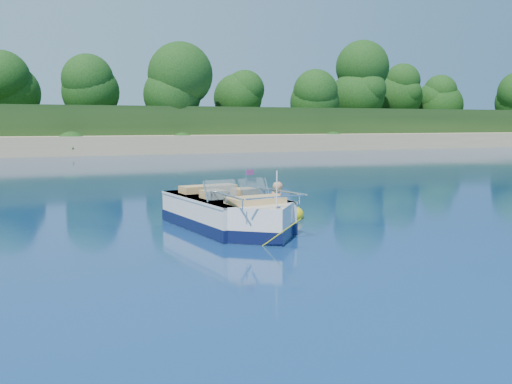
% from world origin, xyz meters
% --- Properties ---
extents(ground, '(160.00, 160.00, 0.00)m').
position_xyz_m(ground, '(0.00, 0.00, 0.00)').
color(ground, '#091843').
rests_on(ground, ground).
extents(shoreline, '(170.00, 59.00, 6.00)m').
position_xyz_m(shoreline, '(0.00, 63.77, 0.98)').
color(shoreline, tan).
rests_on(shoreline, ground).
extents(treeline, '(150.00, 7.12, 8.19)m').
position_xyz_m(treeline, '(0.04, 41.01, 5.55)').
color(treeline, black).
rests_on(treeline, ground).
extents(motorboat, '(2.32, 5.26, 1.76)m').
position_xyz_m(motorboat, '(0.98, 1.14, 0.34)').
color(motorboat, white).
rests_on(motorboat, ground).
extents(tow_tube, '(1.87, 1.87, 0.38)m').
position_xyz_m(tow_tube, '(2.70, 2.28, 0.10)').
color(tow_tube, '#FFDF07').
rests_on(tow_tube, ground).
extents(boy, '(0.57, 0.87, 1.58)m').
position_xyz_m(boy, '(2.65, 2.28, 0.00)').
color(boy, tan).
rests_on(boy, ground).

